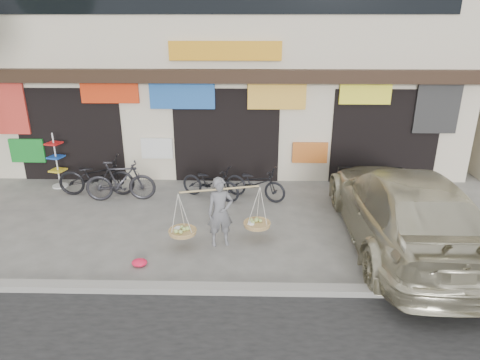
{
  "coord_description": "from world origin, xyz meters",
  "views": [
    {
      "loc": [
        0.68,
        -8.34,
        4.55
      ],
      "look_at": [
        0.45,
        0.9,
        1.01
      ],
      "focal_mm": 32.0,
      "sensor_mm": 36.0,
      "label": 1
    }
  ],
  "objects_px": {
    "bike_1": "(120,181)",
    "bike_3": "(255,183)",
    "bike_0": "(96,176)",
    "street_vendor": "(220,215)",
    "display_rack": "(57,165)",
    "suv": "(403,208)",
    "bike_2": "(210,182)"
  },
  "relations": [
    {
      "from": "bike_1",
      "to": "suv",
      "type": "xyz_separation_m",
      "value": [
        6.57,
        -2.14,
        0.28
      ]
    },
    {
      "from": "bike_1",
      "to": "bike_2",
      "type": "height_order",
      "value": "bike_1"
    },
    {
      "from": "bike_2",
      "to": "suv",
      "type": "distance_m",
      "value": 4.85
    },
    {
      "from": "bike_2",
      "to": "display_rack",
      "type": "distance_m",
      "value": 4.45
    },
    {
      "from": "street_vendor",
      "to": "bike_0",
      "type": "distance_m",
      "value": 4.39
    },
    {
      "from": "bike_3",
      "to": "suv",
      "type": "height_order",
      "value": "suv"
    },
    {
      "from": "bike_1",
      "to": "display_rack",
      "type": "xyz_separation_m",
      "value": [
        -2.05,
        0.93,
        0.09
      ]
    },
    {
      "from": "bike_2",
      "to": "suv",
      "type": "height_order",
      "value": "suv"
    },
    {
      "from": "street_vendor",
      "to": "bike_1",
      "type": "relative_size",
      "value": 1.17
    },
    {
      "from": "bike_2",
      "to": "display_rack",
      "type": "height_order",
      "value": "display_rack"
    },
    {
      "from": "street_vendor",
      "to": "bike_0",
      "type": "height_order",
      "value": "street_vendor"
    },
    {
      "from": "bike_3",
      "to": "suv",
      "type": "distance_m",
      "value": 3.86
    },
    {
      "from": "bike_0",
      "to": "bike_1",
      "type": "distance_m",
      "value": 0.84
    },
    {
      "from": "bike_2",
      "to": "display_rack",
      "type": "bearing_deg",
      "value": 105.05
    },
    {
      "from": "display_rack",
      "to": "bike_0",
      "type": "bearing_deg",
      "value": -23.94
    },
    {
      "from": "suv",
      "to": "display_rack",
      "type": "xyz_separation_m",
      "value": [
        -8.62,
        3.07,
        -0.19
      ]
    },
    {
      "from": "bike_0",
      "to": "bike_1",
      "type": "height_order",
      "value": "bike_1"
    },
    {
      "from": "bike_0",
      "to": "display_rack",
      "type": "bearing_deg",
      "value": 63.82
    },
    {
      "from": "bike_0",
      "to": "bike_3",
      "type": "distance_m",
      "value": 4.28
    },
    {
      "from": "bike_1",
      "to": "bike_3",
      "type": "relative_size",
      "value": 1.06
    },
    {
      "from": "bike_1",
      "to": "display_rack",
      "type": "bearing_deg",
      "value": 59.88
    },
    {
      "from": "bike_2",
      "to": "suv",
      "type": "bearing_deg",
      "value": -94.28
    },
    {
      "from": "bike_0",
      "to": "suv",
      "type": "relative_size",
      "value": 0.35
    },
    {
      "from": "bike_0",
      "to": "display_rack",
      "type": "xyz_separation_m",
      "value": [
        -1.29,
        0.57,
        0.1
      ]
    },
    {
      "from": "street_vendor",
      "to": "display_rack",
      "type": "xyz_separation_m",
      "value": [
        -4.81,
        3.2,
        -0.05
      ]
    },
    {
      "from": "bike_1",
      "to": "display_rack",
      "type": "distance_m",
      "value": 2.25
    },
    {
      "from": "bike_1",
      "to": "street_vendor",
      "type": "bearing_deg",
      "value": -134.97
    },
    {
      "from": "street_vendor",
      "to": "suv",
      "type": "distance_m",
      "value": 3.81
    },
    {
      "from": "street_vendor",
      "to": "bike_3",
      "type": "relative_size",
      "value": 1.24
    },
    {
      "from": "bike_0",
      "to": "bike_3",
      "type": "height_order",
      "value": "bike_0"
    },
    {
      "from": "street_vendor",
      "to": "display_rack",
      "type": "bearing_deg",
      "value": 132.55
    },
    {
      "from": "bike_0",
      "to": "bike_1",
      "type": "relative_size",
      "value": 1.13
    }
  ]
}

